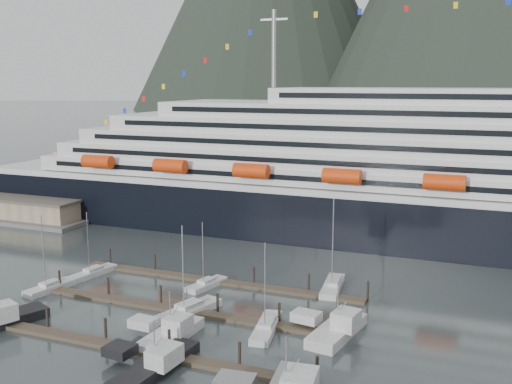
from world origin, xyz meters
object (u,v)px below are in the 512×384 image
at_px(sailboat_c, 189,311).
at_px(sailboat_g, 333,287).
at_px(sailboat_f, 207,285).
at_px(trawler_e, 336,329).
at_px(cruise_ship, 467,184).
at_px(sailboat_d, 266,328).
at_px(trawler_b, 170,333).
at_px(trawler_c, 154,364).
at_px(sailboat_e, 94,273).
at_px(warehouse, 12,206).
at_px(sailboat_a, 50,288).

bearing_deg(sailboat_c, sailboat_g, -25.53).
bearing_deg(sailboat_f, trawler_e, -99.57).
relative_size(cruise_ship, sailboat_d, 16.98).
distance_m(sailboat_f, trawler_b, 19.55).
xyz_separation_m(sailboat_c, sailboat_f, (-2.77, 10.72, -0.04)).
height_order(cruise_ship, trawler_c, cruise_ship).
bearing_deg(cruise_ship, sailboat_g, -116.01).
bearing_deg(sailboat_d, sailboat_e, 63.81).
xyz_separation_m(warehouse, sailboat_e, (46.54, -30.32, -1.86)).
distance_m(sailboat_e, trawler_e, 44.11).
bearing_deg(sailboat_f, sailboat_e, 108.73).
bearing_deg(sailboat_e, cruise_ship, -42.57).
xyz_separation_m(sailboat_d, trawler_c, (-7.52, -14.88, 0.46)).
bearing_deg(warehouse, sailboat_f, -23.21).
bearing_deg(warehouse, sailboat_e, -33.08).
xyz_separation_m(cruise_ship, sailboat_c, (-32.71, -52.19, -11.61)).
bearing_deg(trawler_b, sailboat_a, 74.39).
relative_size(sailboat_f, trawler_c, 0.82).
bearing_deg(sailboat_a, warehouse, 59.64).
height_order(sailboat_f, sailboat_g, sailboat_g).
bearing_deg(sailboat_d, sailboat_g, -21.45).
xyz_separation_m(sailboat_d, trawler_e, (8.70, 1.95, 0.54)).
bearing_deg(cruise_ship, sailboat_f, -130.54).
bearing_deg(sailboat_c, trawler_c, -148.26).
height_order(sailboat_f, trawler_e, sailboat_f).
relative_size(cruise_ship, trawler_c, 15.86).
bearing_deg(warehouse, sailboat_g, -14.52).
bearing_deg(trawler_b, sailboat_e, 57.64).
xyz_separation_m(warehouse, trawler_e, (89.87, -38.53, -1.31)).
bearing_deg(cruise_ship, trawler_c, -112.56).
height_order(warehouse, sailboat_g, sailboat_g).
xyz_separation_m(sailboat_a, sailboat_f, (21.56, 10.37, -0.02)).
distance_m(sailboat_a, sailboat_d, 36.21).
bearing_deg(sailboat_g, trawler_e, -170.29).
bearing_deg(trawler_b, sailboat_f, 16.10).
xyz_separation_m(trawler_c, trawler_e, (16.22, 16.82, 0.07)).
relative_size(sailboat_c, sailboat_g, 0.89).
distance_m(sailboat_a, sailboat_e, 8.73).
bearing_deg(trawler_e, sailboat_a, 99.20).
distance_m(warehouse, sailboat_d, 90.72).
xyz_separation_m(sailboat_a, trawler_b, (26.08, -8.63, 0.48)).
relative_size(sailboat_d, trawler_e, 1.04).
height_order(warehouse, trawler_e, trawler_e).
bearing_deg(sailboat_d, trawler_b, 115.16).
xyz_separation_m(sailboat_c, trawler_b, (1.76, -8.29, 0.46)).
distance_m(warehouse, sailboat_e, 55.57).
bearing_deg(sailboat_f, sailboat_a, 129.34).
relative_size(trawler_b, trawler_e, 0.91).
bearing_deg(sailboat_e, sailboat_c, -101.92).
relative_size(sailboat_c, trawler_e, 1.12).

